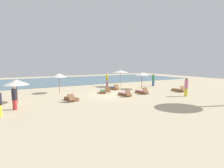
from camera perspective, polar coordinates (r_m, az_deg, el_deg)
ground_plane at (r=18.68m, az=-0.71°, el=-3.51°), size 60.00×60.00×0.00m
ocean_water at (r=34.40m, az=-14.69°, el=1.05°), size 48.00×16.00×0.06m
umbrella_0 at (r=20.57m, az=-16.62°, el=2.69°), size 1.71×1.71×2.19m
umbrella_1 at (r=24.96m, az=2.67°, el=4.06°), size 2.21×2.21×2.31m
umbrella_2 at (r=23.15m, az=9.55°, el=3.24°), size 1.80×1.80×2.14m
umbrella_3 at (r=16.74m, az=-28.28°, el=0.49°), size 1.99×1.99×1.96m
lounger_0 at (r=22.35m, az=20.59°, el=-1.80°), size 0.80×1.70×0.74m
lounger_1 at (r=16.28m, az=-12.86°, el=-4.62°), size 1.04×1.78×0.69m
lounger_2 at (r=19.82m, az=9.59°, el=-2.49°), size 0.74×1.70×0.73m
lounger_3 at (r=18.15m, az=4.22°, el=-3.27°), size 0.76×1.70×0.73m
lounger_4 at (r=19.87m, az=-2.84°, el=-2.38°), size 1.24×1.76×0.72m
lounger_5 at (r=22.56m, az=0.55°, el=-1.27°), size 0.64×1.70×0.69m
person_1 at (r=14.49m, az=-28.77°, el=-3.96°), size 0.44×0.44×1.69m
person_2 at (r=19.32m, az=22.68°, el=-0.93°), size 0.37×0.37×1.83m
person_3 at (r=25.55m, az=-1.59°, el=1.45°), size 0.44×0.44×1.89m
person_4 at (r=26.41m, az=13.09°, el=1.29°), size 0.45×0.45×1.78m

